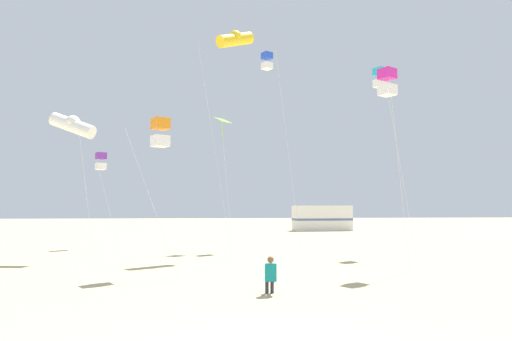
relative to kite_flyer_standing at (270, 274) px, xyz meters
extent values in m
cube|color=#147F84|center=(0.00, -0.08, 0.07)|extent=(0.35, 0.23, 0.52)
sphere|color=brown|center=(0.00, -0.08, 0.45)|extent=(0.20, 0.20, 0.20)
cylinder|color=#2D2D38|center=(0.08, 0.10, -0.17)|extent=(0.14, 0.36, 0.13)
cylinder|color=#2D2D38|center=(0.09, 0.26, -0.40)|extent=(0.11, 0.11, 0.42)
cylinder|color=#2D2D38|center=(-0.08, 0.10, -0.17)|extent=(0.14, 0.36, 0.13)
cylinder|color=#2D2D38|center=(-0.07, 0.26, -0.40)|extent=(0.11, 0.11, 0.42)
cylinder|color=silver|center=(-0.74, 14.15, 3.41)|extent=(0.74, 0.49, 8.04)
cube|color=#72D12D|center=(-0.98, 14.51, 7.43)|extent=(1.22, 1.22, 0.40)
cylinder|color=#72D12D|center=(-0.98, 14.51, 6.78)|extent=(0.04, 0.04, 1.10)
cylinder|color=silver|center=(3.29, 15.32, 5.66)|extent=(2.02, 2.51, 12.54)
cube|color=blue|center=(2.04, 16.32, 12.28)|extent=(0.82, 0.82, 0.44)
cube|color=white|center=(2.04, 16.32, 11.58)|extent=(0.82, 0.82, 0.44)
cylinder|color=silver|center=(5.88, 4.03, 3.34)|extent=(0.89, 0.53, 7.91)
cube|color=#D826A5|center=(5.63, 4.46, 7.64)|extent=(0.82, 0.82, 0.44)
cube|color=white|center=(5.63, 4.46, 6.94)|extent=(0.82, 0.82, 0.44)
cylinder|color=silver|center=(-8.30, 16.55, 2.22)|extent=(1.32, 1.29, 5.66)
cube|color=purple|center=(-8.94, 17.20, 5.40)|extent=(0.82, 0.82, 0.44)
cube|color=white|center=(-8.94, 17.20, 4.70)|extent=(0.82, 0.82, 0.44)
cylinder|color=silver|center=(-1.59, 10.49, 5.44)|extent=(1.92, 2.39, 12.11)
cylinder|color=yellow|center=(-0.41, 11.44, 11.50)|extent=(2.38, 2.11, 1.48)
sphere|color=yellow|center=(-0.41, 11.44, 11.65)|extent=(0.76, 0.76, 0.76)
cylinder|color=silver|center=(-8.00, 10.05, 2.80)|extent=(0.55, 1.68, 6.82)
cylinder|color=white|center=(-8.84, 10.32, 6.20)|extent=(2.59, 1.44, 1.48)
sphere|color=white|center=(-8.84, 10.32, 6.35)|extent=(0.76, 0.76, 0.76)
cylinder|color=silver|center=(-3.95, 3.41, 2.18)|extent=(2.13, 0.34, 5.60)
cube|color=orange|center=(-3.79, 4.47, 5.33)|extent=(0.82, 0.82, 0.44)
cube|color=white|center=(-3.79, 4.47, 4.63)|extent=(0.82, 0.82, 0.44)
cylinder|color=silver|center=(8.72, 10.49, 4.49)|extent=(2.14, 1.27, 10.20)
cube|color=#1EB2D1|center=(8.09, 11.55, 9.94)|extent=(0.82, 0.82, 0.44)
cube|color=white|center=(8.09, 11.55, 9.24)|extent=(0.82, 0.82, 0.44)
cube|color=white|center=(10.86, 36.53, 0.79)|extent=(6.57, 2.82, 2.80)
cube|color=#4C608C|center=(10.86, 36.53, 0.65)|extent=(6.61, 2.87, 0.24)
camera|label=1|loc=(-1.90, -13.87, 2.02)|focal=32.18mm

